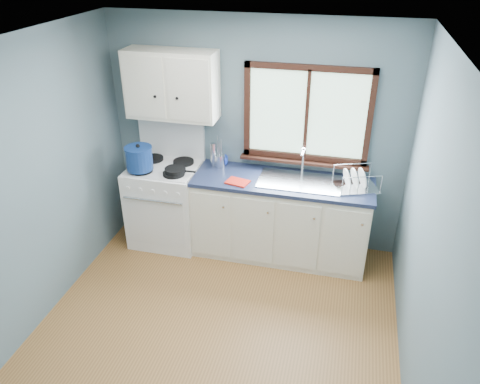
% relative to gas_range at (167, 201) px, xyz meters
% --- Properties ---
extents(floor, '(3.20, 3.60, 0.02)m').
position_rel_gas_range_xyz_m(floor, '(0.95, -1.47, -0.50)').
color(floor, olive).
rests_on(floor, ground).
extents(ceiling, '(3.20, 3.60, 0.02)m').
position_rel_gas_range_xyz_m(ceiling, '(0.95, -1.47, 2.02)').
color(ceiling, white).
rests_on(ceiling, wall_back).
extents(wall_back, '(3.20, 0.02, 2.50)m').
position_rel_gas_range_xyz_m(wall_back, '(0.95, 0.34, 0.76)').
color(wall_back, slate).
rests_on(wall_back, ground).
extents(wall_left, '(0.02, 3.60, 2.50)m').
position_rel_gas_range_xyz_m(wall_left, '(-0.66, -1.47, 0.76)').
color(wall_left, slate).
rests_on(wall_left, ground).
extents(wall_right, '(0.02, 3.60, 2.50)m').
position_rel_gas_range_xyz_m(wall_right, '(2.56, -1.47, 0.76)').
color(wall_right, slate).
rests_on(wall_right, ground).
extents(gas_range, '(0.76, 0.69, 1.36)m').
position_rel_gas_range_xyz_m(gas_range, '(0.00, 0.00, 0.00)').
color(gas_range, white).
rests_on(gas_range, floor).
extents(base_cabinets, '(1.85, 0.60, 0.88)m').
position_rel_gas_range_xyz_m(base_cabinets, '(1.31, 0.02, -0.08)').
color(base_cabinets, silver).
rests_on(base_cabinets, floor).
extents(countertop, '(1.89, 0.64, 0.04)m').
position_rel_gas_range_xyz_m(countertop, '(1.31, 0.02, 0.41)').
color(countertop, '#161E37').
rests_on(countertop, base_cabinets).
extents(sink, '(0.84, 0.46, 0.44)m').
position_rel_gas_range_xyz_m(sink, '(1.49, 0.02, 0.37)').
color(sink, silver).
rests_on(sink, countertop).
extents(window, '(1.36, 0.10, 1.03)m').
position_rel_gas_range_xyz_m(window, '(1.48, 0.30, 0.98)').
color(window, '#9EC6A8').
rests_on(window, wall_back).
extents(upper_cabinets, '(0.95, 0.35, 0.70)m').
position_rel_gas_range_xyz_m(upper_cabinets, '(0.10, 0.15, 1.31)').
color(upper_cabinets, silver).
rests_on(upper_cabinets, wall_back).
extents(skillet, '(0.34, 0.23, 0.04)m').
position_rel_gas_range_xyz_m(skillet, '(0.20, -0.15, 0.49)').
color(skillet, black).
rests_on(skillet, gas_range).
extents(stockpot, '(0.38, 0.38, 0.28)m').
position_rel_gas_range_xyz_m(stockpot, '(-0.19, -0.16, 0.59)').
color(stockpot, navy).
rests_on(stockpot, gas_range).
extents(utensil_crock, '(0.13, 0.13, 0.36)m').
position_rel_gas_range_xyz_m(utensil_crock, '(0.59, 0.17, 0.50)').
color(utensil_crock, silver).
rests_on(utensil_crock, countertop).
extents(thermos, '(0.08, 0.08, 0.27)m').
position_rel_gas_range_xyz_m(thermos, '(0.52, 0.18, 0.56)').
color(thermos, silver).
rests_on(thermos, countertop).
extents(soap_bottle, '(0.10, 0.10, 0.23)m').
position_rel_gas_range_xyz_m(soap_bottle, '(0.62, 0.20, 0.54)').
color(soap_bottle, blue).
rests_on(soap_bottle, countertop).
extents(dish_towel, '(0.26, 0.21, 0.02)m').
position_rel_gas_range_xyz_m(dish_towel, '(0.87, -0.15, 0.43)').
color(dish_towel, red).
rests_on(dish_towel, countertop).
extents(dish_rack, '(0.49, 0.44, 0.21)m').
position_rel_gas_range_xyz_m(dish_rack, '(2.04, 0.02, 0.48)').
color(dish_rack, silver).
rests_on(dish_rack, countertop).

